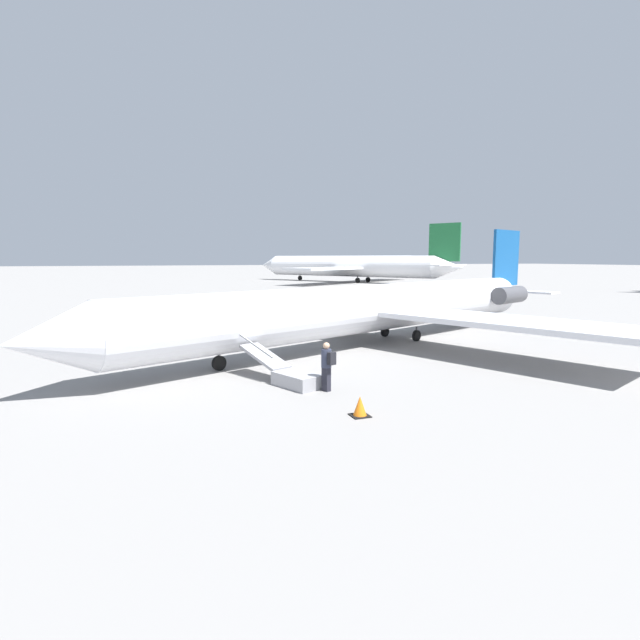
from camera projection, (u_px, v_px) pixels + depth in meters
name	position (u px, v px, depth m)	size (l,w,h in m)	color
ground_plane	(367.00, 344.00, 27.03)	(600.00, 600.00, 0.00)	gray
airplane_main	(380.00, 307.00, 27.45)	(32.99, 26.06, 6.69)	silver
airplane_far_left	(351.00, 266.00, 95.96)	(33.05, 41.83, 10.47)	white
boarding_stairs	(291.00, 375.00, 18.44)	(2.46, 4.10, 1.68)	#99999E
passenger	(327.00, 363.00, 17.44)	(0.45, 0.57, 1.74)	#23232D
traffic_cone_near_stairs	(360.00, 407.00, 14.76)	(0.55, 0.55, 0.60)	black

